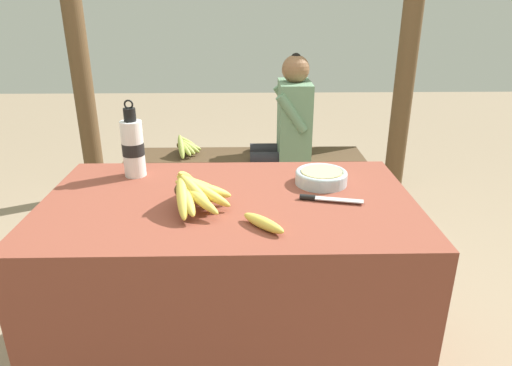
% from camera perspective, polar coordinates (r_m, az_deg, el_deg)
% --- Properties ---
extents(ground_plane, '(12.00, 12.00, 0.00)m').
position_cam_1_polar(ground_plane, '(2.07, -2.94, -21.47)').
color(ground_plane, gray).
extents(market_counter, '(1.33, 0.79, 0.75)m').
position_cam_1_polar(market_counter, '(1.83, -3.17, -12.85)').
color(market_counter, brown).
rests_on(market_counter, ground_plane).
extents(banana_bunch_ripe, '(0.21, 0.33, 0.15)m').
position_cam_1_polar(banana_bunch_ripe, '(1.56, -7.76, -0.81)').
color(banana_bunch_ripe, '#4C381E').
rests_on(banana_bunch_ripe, market_counter).
extents(serving_bowl, '(0.20, 0.20, 0.05)m').
position_cam_1_polar(serving_bowl, '(1.78, 8.16, 0.83)').
color(serving_bowl, silver).
rests_on(serving_bowl, market_counter).
extents(water_bottle, '(0.09, 0.09, 0.31)m').
position_cam_1_polar(water_bottle, '(1.88, -15.12, 4.37)').
color(water_bottle, white).
rests_on(water_bottle, market_counter).
extents(loose_banana_front, '(0.14, 0.15, 0.04)m').
position_cam_1_polar(loose_banana_front, '(1.43, 0.93, -5.02)').
color(loose_banana_front, '#E0C64C').
rests_on(loose_banana_front, market_counter).
extents(knife, '(0.22, 0.07, 0.02)m').
position_cam_1_polar(knife, '(1.64, 8.24, -1.92)').
color(knife, '#BCBCC1').
rests_on(knife, market_counter).
extents(wooden_bench, '(1.56, 0.32, 0.46)m').
position_cam_1_polar(wooden_bench, '(3.08, -1.35, 2.26)').
color(wooden_bench, '#4C3823').
rests_on(wooden_bench, ground_plane).
extents(seated_vendor, '(0.40, 0.39, 1.12)m').
position_cam_1_polar(seated_vendor, '(2.98, 3.79, 6.93)').
color(seated_vendor, '#232328').
rests_on(seated_vendor, ground_plane).
extents(banana_bunch_green, '(0.17, 0.29, 0.15)m').
position_cam_1_polar(banana_bunch_green, '(3.06, -8.82, 4.69)').
color(banana_bunch_green, '#4C381E').
rests_on(banana_bunch_green, wooden_bench).
extents(support_post_near, '(0.14, 0.14, 2.22)m').
position_cam_1_polar(support_post_near, '(3.52, -21.40, 15.41)').
color(support_post_near, brown).
rests_on(support_post_near, ground_plane).
extents(support_post_far, '(0.14, 0.14, 2.22)m').
position_cam_1_polar(support_post_far, '(3.51, 18.53, 15.76)').
color(support_post_far, brown).
rests_on(support_post_far, ground_plane).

